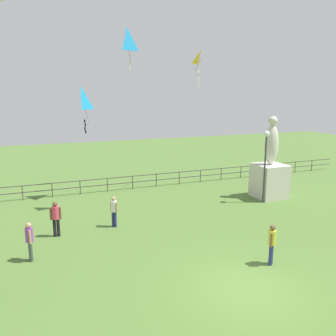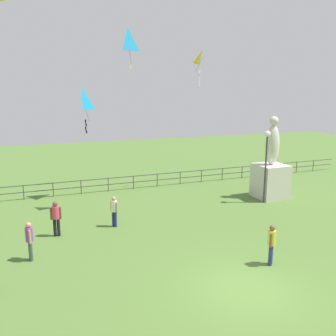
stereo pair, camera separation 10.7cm
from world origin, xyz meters
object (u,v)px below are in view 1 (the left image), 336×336
object	(u,v)px
person_0	(56,217)
person_4	(30,239)
person_2	(114,210)
kite_4	(81,100)
person_1	(272,242)
kite_0	(127,41)
lamppost	(266,151)
statue_monument	(270,173)
kite_5	(201,59)

from	to	relation	value
person_0	person_4	distance (m)	2.48
person_2	kite_4	bearing A→B (deg)	95.16
person_1	person_4	size ratio (longest dim) A/B	1.01
kite_0	lamppost	bearing A→B (deg)	-13.58
person_4	kite_0	distance (m)	11.19
person_0	person_2	bearing A→B (deg)	4.45
person_4	kite_4	bearing A→B (deg)	67.39
lamppost	person_4	xyz separation A→B (m)	(-13.39, -3.02, -2.29)
person_4	kite_0	size ratio (longest dim) A/B	0.67
statue_monument	kite_5	distance (m)	8.85
person_4	statue_monument	bearing A→B (deg)	14.94
person_1	kite_5	size ratio (longest dim) A/B	0.71
person_0	person_1	size ratio (longest dim) A/B	1.04
person_0	person_4	size ratio (longest dim) A/B	1.05
kite_4	kite_5	world-z (taller)	kite_5
kite_5	person_4	bearing A→B (deg)	-145.37
lamppost	kite_5	world-z (taller)	kite_5
kite_5	kite_4	bearing A→B (deg)	177.55
lamppost	kite_0	size ratio (longest dim) A/B	1.85
statue_monument	person_2	xyz separation A→B (m)	(-10.50, -1.44, -0.68)
person_4	kite_5	distance (m)	15.99
statue_monument	kite_0	distance (m)	11.86
lamppost	kite_0	xyz separation A→B (m)	(-7.87, 1.90, 6.11)
person_2	person_1	bearing A→B (deg)	-52.31
lamppost	kite_4	world-z (taller)	kite_4
statue_monument	person_1	bearing A→B (deg)	-126.73
statue_monument	person_2	distance (m)	10.62
person_2	kite_4	xyz separation A→B (m)	(-0.52, 5.82, 5.32)
kite_0	person_2	bearing A→B (deg)	-122.09
statue_monument	person_1	distance (m)	9.56
statue_monument	person_4	size ratio (longest dim) A/B	3.23
person_1	person_4	distance (m)	9.53
lamppost	kite_0	distance (m)	10.14
kite_4	person_4	bearing A→B (deg)	-112.61
lamppost	person_2	distance (m)	9.74
kite_0	kite_4	size ratio (longest dim) A/B	0.84
person_0	person_2	xyz separation A→B (m)	(2.79, 0.22, -0.08)
kite_0	kite_5	bearing A→B (deg)	26.72
statue_monument	person_1	xyz separation A→B (m)	(-5.70, -7.64, -0.64)
kite_0	statue_monument	bearing A→B (deg)	-6.80
lamppost	kite_4	bearing A→B (deg)	152.39
person_0	kite_5	world-z (taller)	kite_5
statue_monument	lamppost	size ratio (longest dim) A/B	1.18
person_2	kite_0	size ratio (longest dim) A/B	0.66
person_0	kite_5	distance (m)	14.14
person_1	kite_0	distance (m)	12.51
person_1	kite_5	bearing A→B (deg)	77.08
person_2	kite_4	size ratio (longest dim) A/B	0.55
person_4	kite_5	world-z (taller)	kite_5
kite_4	kite_0	bearing A→B (deg)	-57.66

